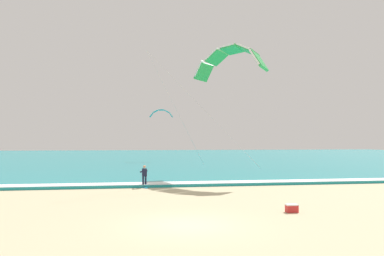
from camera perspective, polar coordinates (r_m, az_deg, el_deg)
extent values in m
plane|color=#C6B78E|center=(15.49, -0.96, -15.05)|extent=(200.00, 200.00, 0.00)
cube|color=teal|center=(87.54, -7.54, -4.41)|extent=(200.00, 120.00, 0.20)
cube|color=white|center=(28.71, -4.72, -8.66)|extent=(200.00, 1.83, 0.04)
ellipsoid|color=#239EC6|center=(27.91, -7.52, -9.24)|extent=(0.77, 1.47, 0.05)
cube|color=black|center=(28.15, -7.53, -9.09)|extent=(0.17, 0.10, 0.04)
cube|color=black|center=(27.67, -7.51, -9.21)|extent=(0.17, 0.10, 0.04)
cylinder|color=#191E38|center=(27.84, -7.72, -8.44)|extent=(0.14, 0.14, 0.84)
cylinder|color=#191E38|center=(27.90, -7.32, -8.43)|extent=(0.14, 0.14, 0.84)
cube|color=#191E38|center=(27.80, -7.51, -6.96)|extent=(0.38, 0.28, 0.60)
sphere|color=tan|center=(27.77, -7.50, -6.05)|extent=(0.22, 0.22, 0.22)
cylinder|color=#191E38|center=(27.90, -7.96, -6.83)|extent=(0.21, 0.51, 0.22)
cylinder|color=#191E38|center=(28.00, -7.24, -6.82)|extent=(0.21, 0.51, 0.22)
cylinder|color=black|center=(28.16, -7.72, -6.79)|extent=(0.54, 0.17, 0.04)
cube|color=#3F3F42|center=(27.93, -7.58, -7.39)|extent=(0.14, 0.11, 0.10)
cube|color=green|center=(32.97, 10.56, 10.36)|extent=(1.83, 2.10, 1.88)
cube|color=white|center=(32.51, 9.86, 10.96)|extent=(0.85, 1.11, 1.59)
cube|color=green|center=(34.40, 8.78, 12.03)|extent=(2.18, 2.41, 1.39)
cube|color=white|center=(33.97, 8.08, 12.62)|extent=(1.15, 1.50, 1.02)
cube|color=green|center=(35.81, 6.36, 12.22)|extent=(2.33, 2.42, 0.60)
cube|color=white|center=(35.39, 5.65, 12.78)|extent=(1.23, 1.63, 0.22)
cube|color=green|center=(36.88, 3.89, 11.03)|extent=(2.27, 2.20, 1.39)
cube|color=white|center=(36.48, 3.18, 11.56)|extent=(1.11, 1.51, 1.02)
cube|color=green|center=(37.42, 1.85, 8.81)|extent=(2.06, 1.67, 1.88)
cube|color=white|center=(37.02, 1.12, 9.30)|extent=(0.84, 1.08, 1.59)
cylinder|color=#B2B2B7|center=(29.86, 2.28, 2.50)|extent=(10.00, 2.29, 9.42)
cylinder|color=#B2B2B7|center=(32.40, -2.11, 2.13)|extent=(6.10, 8.04, 9.42)
cube|color=teal|center=(63.24, -3.31, 2.06)|extent=(0.66, 0.82, 0.87)
cube|color=white|center=(62.91, -3.31, 2.14)|extent=(0.58, 0.18, 0.78)
cube|color=teal|center=(63.37, -3.99, 2.65)|extent=(0.93, 0.85, 0.60)
cube|color=white|center=(63.04, -4.00, 2.74)|extent=(0.83, 0.21, 0.49)
cube|color=teal|center=(63.45, -4.87, 2.86)|extent=(1.01, 0.87, 0.19)
cube|color=white|center=(63.12, -4.88, 2.95)|extent=(0.90, 0.23, 0.10)
cube|color=teal|center=(63.46, -5.75, 2.65)|extent=(0.99, 0.86, 0.60)
cube|color=white|center=(63.12, -5.77, 2.74)|extent=(0.84, 0.22, 0.49)
cube|color=teal|center=(63.39, -6.44, 2.06)|extent=(0.77, 0.83, 0.87)
cube|color=white|center=(63.06, -6.46, 2.15)|extent=(0.60, 0.19, 0.78)
cube|color=red|center=(18.78, 15.45, -12.17)|extent=(0.56, 0.36, 0.34)
cube|color=white|center=(18.74, 15.44, -11.57)|extent=(0.58, 0.38, 0.06)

